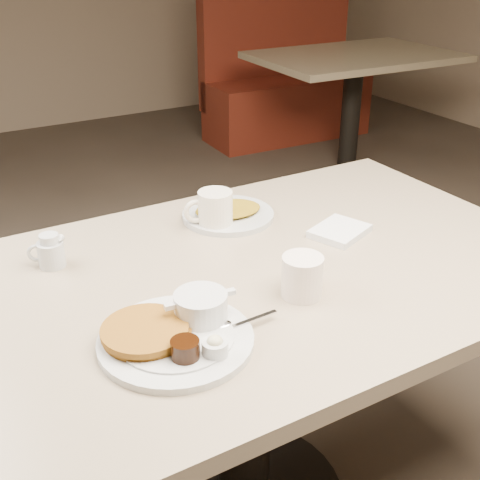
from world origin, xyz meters
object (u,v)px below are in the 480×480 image
hash_plate (228,213)px  diner_table (244,332)px  main_plate (177,330)px  creamer_right (50,252)px  coffee_mug_near (303,275)px  booth_back_right (290,84)px  coffee_mug_far (214,210)px

hash_plate → diner_table: bearing=-111.8°
main_plate → creamer_right: (-0.13, 0.40, 0.01)m
main_plate → hash_plate: size_ratio=1.30×
coffee_mug_near → hash_plate: coffee_mug_near is taller
diner_table → hash_plate: size_ratio=5.30×
creamer_right → booth_back_right: booth_back_right is taller
coffee_mug_near → hash_plate: 0.42m
creamer_right → booth_back_right: 3.48m
main_plate → coffee_mug_near: size_ratio=2.77×
coffee_mug_far → hash_plate: (0.06, 0.04, -0.04)m
creamer_right → booth_back_right: size_ratio=0.06×
booth_back_right → coffee_mug_near: bearing=-124.0°
main_plate → coffee_mug_near: coffee_mug_near is taller
creamer_right → coffee_mug_near: bearing=-42.3°
main_plate → booth_back_right: (2.25, 2.91, -0.36)m
coffee_mug_near → creamer_right: coffee_mug_near is taller
main_plate → coffee_mug_far: 0.49m
creamer_right → hash_plate: size_ratio=0.30×
diner_table → coffee_mug_near: coffee_mug_near is taller
coffee_mug_far → hash_plate: bearing=31.1°
hash_plate → creamer_right: bearing=-176.6°
main_plate → booth_back_right: bearing=52.3°
diner_table → coffee_mug_near: size_ratio=11.29×
coffee_mug_near → booth_back_right: bearing=56.0°
main_plate → hash_plate: 0.56m
main_plate → creamer_right: size_ratio=4.27×
coffee_mug_near → creamer_right: (-0.43, 0.39, -0.01)m
coffee_mug_far → hash_plate: 0.08m
main_plate → coffee_mug_far: coffee_mug_far is taller
diner_table → coffee_mug_near: bearing=-69.1°
coffee_mug_far → booth_back_right: (1.96, 2.51, -0.39)m
creamer_right → coffee_mug_far: bearing=-1.1°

